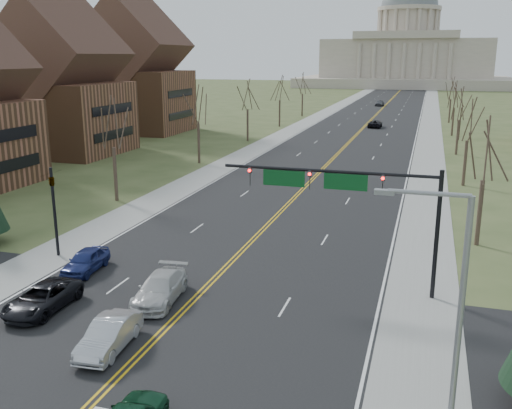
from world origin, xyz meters
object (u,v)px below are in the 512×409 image
Objects in this scene: car_sb_outer_second at (86,261)px; car_far_sb at (380,103)px; signal_left at (54,202)px; car_sb_inner_lead at (109,335)px; car_far_nb at (375,124)px; street_light at (451,314)px; car_sb_inner_second at (160,288)px; signal_mast at (344,191)px; car_sb_outer_lead at (43,298)px.

car_far_sb reaches higher than car_sb_outer_second.
signal_left is 1.40× the size of car_sb_inner_lead.
street_light is at bearing 97.13° from car_far_nb.
street_light is 17.48m from car_sb_inner_second.
car_far_sb is at bearing 95.72° from street_light.
car_sb_inner_second is at bearing -152.79° from signal_mast.
car_sb_outer_lead is at bearing 84.45° from car_far_nb.
signal_mast is at bearing 20.59° from car_sb_inner_second.
car_far_nb is (9.08, 85.91, 0.03)m from car_sb_outer_lead.
car_sb_outer_lead is at bearing -59.46° from signal_left.
car_far_nb is at bearing -79.38° from car_far_sb.
street_light is at bearing -38.02° from car_sb_inner_second.
signal_left is at bearing 180.00° from signal_mast.
car_sb_inner_lead is 0.86× the size of car_sb_inner_second.
car_far_sb is (5.69, 134.73, 0.11)m from car_sb_outer_lead.
street_light is at bearing -17.52° from car_sb_inner_lead.
car_far_nb is at bearing 96.65° from street_light.
street_light is 1.78× the size of car_far_nb.
car_sb_outer_second is (-6.35, 2.66, -0.03)m from car_sb_inner_second.
car_sb_inner_lead is 0.88× the size of car_sb_outer_lead.
street_light is 92.61m from car_far_nb.
signal_left is at bearing 119.53° from car_sb_outer_lead.
car_sb_inner_second is 1.09× the size of car_far_sb.
car_sb_inner_second is 131.90m from car_far_sb.
signal_left reaches higher than car_sb_inner_lead.
car_far_sb is at bearing 82.14° from car_sb_outer_second.
signal_left is 1.30× the size of car_far_sb.
car_far_nb is (10.06, 80.41, 0.01)m from car_sb_outer_second.
signal_mast is 1.34× the size of street_light.
car_sb_outer_lead is 1.19× the size of car_sb_outer_second.
signal_left reaches higher than car_sb_outer_lead.
street_light is at bearing -29.12° from signal_left.
car_far_nb is at bearing 80.21° from signal_left.
signal_mast is 78.73m from car_far_nb.
car_sb_outer_second is 0.89× the size of car_far_sb.
car_sb_outer_lead is at bearing -85.78° from car_far_sb.
car_sb_outer_second is at bearing 151.10° from street_light.
street_light reaches higher than signal_mast.
signal_left is 27.78m from street_light.
street_light reaches higher than car_far_nb.
signal_mast is 14.48m from car_sb_inner_lead.
car_far_nb is (-5.42, 78.38, -5.04)m from signal_mast.
car_sb_outer_lead is (-19.79, 5.97, -4.54)m from street_light.
car_sb_outer_second is at bearing 99.09° from car_sb_outer_lead.
signal_left is (-18.95, 0.00, -2.05)m from signal_mast.
car_far_nb is at bearing 80.82° from car_sb_inner_second.
street_light is 1.81× the size of car_sb_inner_second.
car_sb_inner_second is at bearing 87.26° from car_sb_inner_lead.
car_far_sb reaches higher than car_sb_inner_second.
car_far_nb is (13.53, 78.38, -3.00)m from signal_left.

